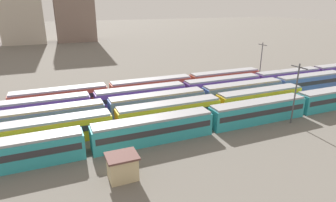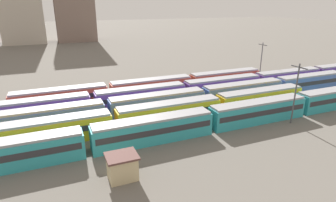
{
  "view_description": "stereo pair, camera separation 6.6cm",
  "coord_description": "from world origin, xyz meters",
  "px_view_note": "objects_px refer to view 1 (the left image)",
  "views": [
    {
      "loc": [
        -6.62,
        -35.41,
        19.36
      ],
      "look_at": [
        12.58,
        10.4,
        2.04
      ],
      "focal_mm": 30.19,
      "sensor_mm": 36.0,
      "label": 1
    },
    {
      "loc": [
        -6.56,
        -35.43,
        19.36
      ],
      "look_at": [
        12.58,
        10.4,
        2.04
      ],
      "focal_mm": 30.19,
      "sensor_mm": 36.0,
      "label": 2
    }
  ],
  "objects_px": {
    "train_track_3": "(222,86)",
    "catenary_pole_1": "(261,58)",
    "train_track_0": "(210,119)",
    "signal_hut": "(122,167)",
    "catenary_pole_2": "(296,91)",
    "train_track_4": "(152,87)",
    "train_track_1": "(169,113)",
    "train_track_2": "(278,86)"
  },
  "relations": [
    {
      "from": "train_track_1",
      "to": "train_track_2",
      "type": "height_order",
      "value": "same"
    },
    {
      "from": "train_track_0",
      "to": "train_track_2",
      "type": "xyz_separation_m",
      "value": [
        23.52,
        10.4,
        0.0
      ]
    },
    {
      "from": "train_track_0",
      "to": "train_track_1",
      "type": "distance_m",
      "value": 7.04
    },
    {
      "from": "train_track_3",
      "to": "catenary_pole_1",
      "type": "xyz_separation_m",
      "value": [
        17.35,
        8.33,
        3.4
      ]
    },
    {
      "from": "train_track_2",
      "to": "train_track_4",
      "type": "height_order",
      "value": "same"
    },
    {
      "from": "train_track_0",
      "to": "signal_hut",
      "type": "height_order",
      "value": "train_track_0"
    },
    {
      "from": "train_track_1",
      "to": "catenary_pole_1",
      "type": "xyz_separation_m",
      "value": [
        34.56,
        18.73,
        3.4
      ]
    },
    {
      "from": "train_track_0",
      "to": "train_track_1",
      "type": "xyz_separation_m",
      "value": [
        -4.75,
        5.2,
        -0.0
      ]
    },
    {
      "from": "train_track_4",
      "to": "catenary_pole_1",
      "type": "bearing_deg",
      "value": 5.56
    },
    {
      "from": "train_track_3",
      "to": "signal_hut",
      "type": "relative_size",
      "value": 26.0
    },
    {
      "from": "catenary_pole_2",
      "to": "train_track_4",
      "type": "bearing_deg",
      "value": 125.43
    },
    {
      "from": "train_track_0",
      "to": "catenary_pole_1",
      "type": "xyz_separation_m",
      "value": [
        29.81,
        23.93,
        3.4
      ]
    },
    {
      "from": "train_track_3",
      "to": "catenary_pole_1",
      "type": "bearing_deg",
      "value": 25.65
    },
    {
      "from": "train_track_4",
      "to": "signal_hut",
      "type": "height_order",
      "value": "train_track_4"
    },
    {
      "from": "train_track_0",
      "to": "signal_hut",
      "type": "relative_size",
      "value": 20.75
    },
    {
      "from": "signal_hut",
      "to": "train_track_4",
      "type": "bearing_deg",
      "value": 64.26
    },
    {
      "from": "train_track_2",
      "to": "catenary_pole_2",
      "type": "xyz_separation_m",
      "value": [
        -9.15,
        -13.13,
        3.77
      ]
    },
    {
      "from": "train_track_0",
      "to": "catenary_pole_2",
      "type": "relative_size",
      "value": 7.29
    },
    {
      "from": "catenary_pole_2",
      "to": "train_track_0",
      "type": "bearing_deg",
      "value": 169.23
    },
    {
      "from": "catenary_pole_2",
      "to": "signal_hut",
      "type": "height_order",
      "value": "catenary_pole_2"
    },
    {
      "from": "train_track_0",
      "to": "signal_hut",
      "type": "xyz_separation_m",
      "value": [
        -15.99,
        -7.43,
        -0.35
      ]
    },
    {
      "from": "train_track_3",
      "to": "catenary_pole_1",
      "type": "height_order",
      "value": "catenary_pole_1"
    },
    {
      "from": "train_track_1",
      "to": "train_track_3",
      "type": "bearing_deg",
      "value": 31.15
    },
    {
      "from": "train_track_2",
      "to": "train_track_0",
      "type": "bearing_deg",
      "value": -156.14
    },
    {
      "from": "train_track_0",
      "to": "train_track_2",
      "type": "height_order",
      "value": "same"
    },
    {
      "from": "train_track_2",
      "to": "train_track_3",
      "type": "bearing_deg",
      "value": 154.82
    },
    {
      "from": "train_track_2",
      "to": "signal_hut",
      "type": "xyz_separation_m",
      "value": [
        -39.5,
        -17.83,
        -0.35
      ]
    },
    {
      "from": "train_track_4",
      "to": "train_track_1",
      "type": "bearing_deg",
      "value": -98.64
    },
    {
      "from": "train_track_3",
      "to": "catenary_pole_1",
      "type": "distance_m",
      "value": 19.55
    },
    {
      "from": "train_track_3",
      "to": "train_track_0",
      "type": "bearing_deg",
      "value": -128.61
    },
    {
      "from": "train_track_2",
      "to": "catenary_pole_2",
      "type": "height_order",
      "value": "catenary_pole_2"
    },
    {
      "from": "train_track_1",
      "to": "signal_hut",
      "type": "xyz_separation_m",
      "value": [
        -11.24,
        -12.63,
        -0.35
      ]
    },
    {
      "from": "train_track_1",
      "to": "signal_hut",
      "type": "relative_size",
      "value": 15.5
    },
    {
      "from": "train_track_3",
      "to": "catenary_pole_1",
      "type": "relative_size",
      "value": 9.82
    },
    {
      "from": "train_track_0",
      "to": "train_track_2",
      "type": "bearing_deg",
      "value": 23.86
    },
    {
      "from": "train_track_1",
      "to": "train_track_4",
      "type": "bearing_deg",
      "value": 81.36
    },
    {
      "from": "train_track_1",
      "to": "signal_hut",
      "type": "height_order",
      "value": "train_track_1"
    },
    {
      "from": "train_track_0",
      "to": "train_track_4",
      "type": "bearing_deg",
      "value": 96.51
    },
    {
      "from": "train_track_4",
      "to": "catenary_pole_1",
      "type": "height_order",
      "value": "catenary_pole_1"
    },
    {
      "from": "catenary_pole_1",
      "to": "signal_hut",
      "type": "relative_size",
      "value": 2.65
    },
    {
      "from": "train_track_1",
      "to": "catenary_pole_1",
      "type": "bearing_deg",
      "value": 28.46
    },
    {
      "from": "train_track_0",
      "to": "catenary_pole_2",
      "type": "distance_m",
      "value": 15.11
    }
  ]
}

